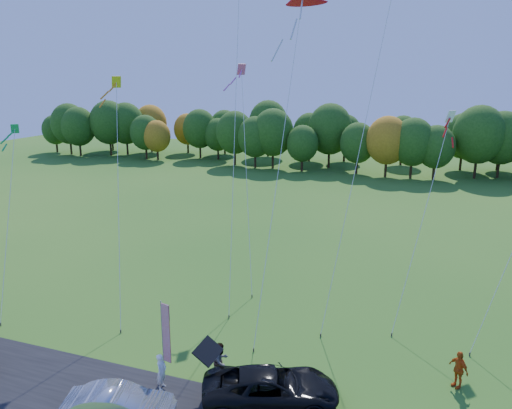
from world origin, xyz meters
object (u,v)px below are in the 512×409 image
(silver_sedan, at_px, (119,406))
(black_suv, at_px, (271,388))
(person_east, at_px, (458,369))
(feather_flag, at_px, (165,332))

(silver_sedan, bearing_deg, black_suv, -77.92)
(black_suv, distance_m, silver_sedan, 6.42)
(person_east, bearing_deg, feather_flag, -119.49)
(feather_flag, bearing_deg, person_east, 17.07)
(person_east, bearing_deg, silver_sedan, -107.48)
(person_east, distance_m, feather_flag, 13.69)
(black_suv, height_order, silver_sedan, black_suv)
(feather_flag, bearing_deg, silver_sedan, -95.05)
(black_suv, bearing_deg, silver_sedan, 97.67)
(black_suv, bearing_deg, person_east, -83.21)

